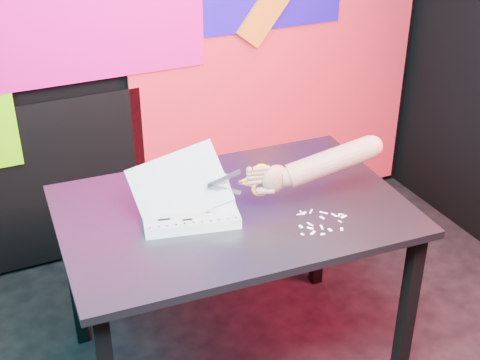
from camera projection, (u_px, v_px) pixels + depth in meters
name	position (u px, v px, depth m)	size (l,w,h in m)	color
room	(322.00, 95.00, 1.80)	(3.01, 3.01, 2.71)	black
backdrop	(170.00, 66.00, 3.18)	(2.88, 0.05, 2.08)	red
work_table	(233.00, 227.00, 2.48)	(1.30, 0.90, 0.75)	black
printout_stack	(189.00, 210.00, 2.38)	(0.38, 0.31, 0.26)	beige
scissors	(256.00, 181.00, 2.37)	(0.22, 0.06, 0.13)	silver
hand_forearm	(321.00, 164.00, 2.39)	(0.48, 0.16, 0.19)	#AF6F5C
paper_clippings	(320.00, 221.00, 2.36)	(0.21, 0.18, 0.00)	silver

